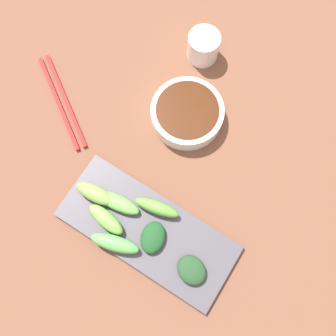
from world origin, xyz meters
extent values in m
cube|color=brown|center=(0.00, 0.00, 0.01)|extent=(2.10, 2.10, 0.02)
cylinder|color=white|center=(-0.15, -0.03, 0.04)|extent=(0.15, 0.15, 0.04)
cylinder|color=#48220F|center=(-0.15, -0.03, 0.05)|extent=(0.13, 0.13, 0.03)
cube|color=#4A4750|center=(0.09, 0.03, 0.03)|extent=(0.14, 0.34, 0.01)
ellipsoid|color=#1B4B23|center=(0.10, 0.04, 0.04)|extent=(0.07, 0.06, 0.02)
ellipsoid|color=#79A04D|center=(0.08, -0.10, 0.05)|extent=(0.04, 0.09, 0.03)
ellipsoid|color=#5BB555|center=(0.14, -0.01, 0.05)|extent=(0.05, 0.10, 0.03)
ellipsoid|color=#73B54C|center=(0.11, -0.05, 0.05)|extent=(0.04, 0.08, 0.03)
ellipsoid|color=#224626|center=(0.11, 0.13, 0.04)|extent=(0.06, 0.07, 0.02)
ellipsoid|color=#6AB250|center=(0.08, -0.05, 0.04)|extent=(0.04, 0.10, 0.02)
ellipsoid|color=#61A840|center=(0.04, 0.02, 0.05)|extent=(0.04, 0.09, 0.03)
cube|color=#B21B1A|center=(-0.05, -0.27, 0.02)|extent=(0.13, 0.20, 0.01)
cube|color=#B21B1A|center=(-0.03, -0.28, 0.02)|extent=(0.13, 0.20, 0.01)
cylinder|color=white|center=(-0.30, -0.08, 0.05)|extent=(0.07, 0.07, 0.06)
camera|label=1|loc=(0.13, 0.10, 0.76)|focal=40.76mm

